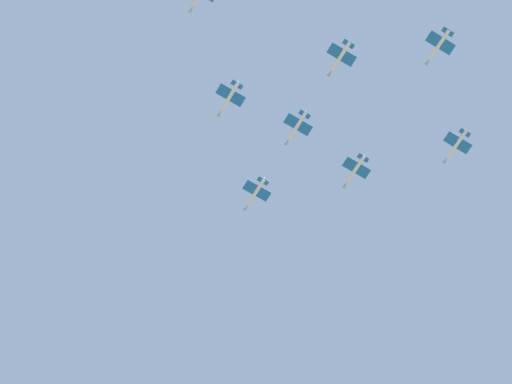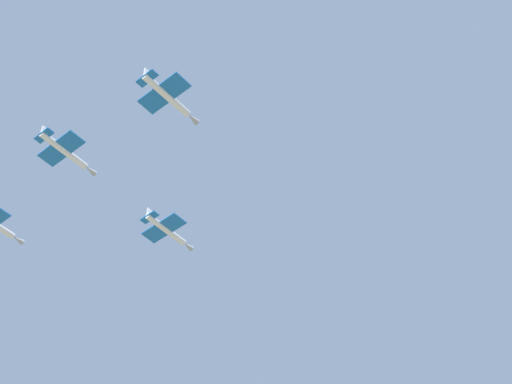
% 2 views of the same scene
% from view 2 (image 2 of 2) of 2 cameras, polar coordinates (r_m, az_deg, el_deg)
% --- Properties ---
extents(jet_lead, '(10.31, 8.01, 2.19)m').
position_cam_2_polar(jet_lead, '(123.40, -6.69, -2.86)').
color(jet_lead, white).
extents(jet_starboard_inner, '(10.31, 8.01, 2.19)m').
position_cam_2_polar(jet_starboard_inner, '(104.44, -6.63, 7.12)').
color(jet_starboard_inner, white).
extents(jet_port_outer, '(10.31, 8.01, 2.19)m').
position_cam_2_polar(jet_port_outer, '(115.12, -14.12, 2.98)').
color(jet_port_outer, white).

